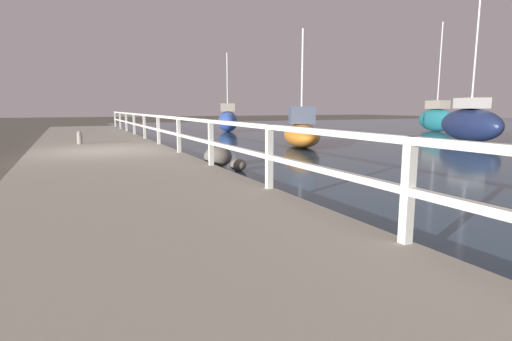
% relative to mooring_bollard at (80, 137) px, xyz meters
% --- Properties ---
extents(ground_plane, '(120.00, 120.00, 0.00)m').
position_rel_mooring_bollard_xyz_m(ground_plane, '(0.59, -2.76, -0.51)').
color(ground_plane, '#4C473D').
extents(dock_walkway, '(4.21, 36.00, 0.27)m').
position_rel_mooring_bollard_xyz_m(dock_walkway, '(0.59, -2.76, -0.37)').
color(dock_walkway, gray).
rests_on(dock_walkway, ground).
extents(railing, '(0.10, 32.50, 1.05)m').
position_rel_mooring_bollard_xyz_m(railing, '(2.59, -2.76, 0.47)').
color(railing, silver).
rests_on(railing, dock_walkway).
extents(boulder_mid_strip, '(0.75, 0.68, 0.57)m').
position_rel_mooring_bollard_xyz_m(boulder_mid_strip, '(3.24, -5.84, -0.22)').
color(boulder_mid_strip, '#666056').
rests_on(boulder_mid_strip, ground).
extents(boulder_far_strip, '(0.42, 0.38, 0.32)m').
position_rel_mooring_bollard_xyz_m(boulder_far_strip, '(3.16, -5.66, -0.35)').
color(boulder_far_strip, gray).
rests_on(boulder_far_strip, ground).
extents(boulder_water_edge, '(0.41, 0.37, 0.31)m').
position_rel_mooring_bollard_xyz_m(boulder_water_edge, '(3.47, -6.68, -0.35)').
color(boulder_water_edge, '#666056').
rests_on(boulder_water_edge, ground).
extents(mooring_bollard, '(0.19, 0.19, 0.48)m').
position_rel_mooring_bollard_xyz_m(mooring_bollard, '(0.00, 0.00, 0.00)').
color(mooring_bollard, gray).
rests_on(mooring_bollard, dock_walkway).
extents(sailboat_navy, '(2.80, 4.53, 7.74)m').
position_rel_mooring_bollard_xyz_m(sailboat_navy, '(16.56, -3.19, 0.35)').
color(sailboat_navy, '#192347').
rests_on(sailboat_navy, water_surface).
extents(sailboat_blue, '(2.16, 3.44, 5.05)m').
position_rel_mooring_bollard_xyz_m(sailboat_blue, '(9.20, 8.94, 0.24)').
color(sailboat_blue, '#2D4C9E').
rests_on(sailboat_blue, water_surface).
extents(sailboat_teal, '(2.06, 3.99, 7.04)m').
position_rel_mooring_bollard_xyz_m(sailboat_teal, '(21.98, 3.39, 0.38)').
color(sailboat_teal, '#1E707A').
rests_on(sailboat_teal, water_surface).
extents(sailboat_orange, '(2.87, 4.23, 4.61)m').
position_rel_mooring_bollard_xyz_m(sailboat_orange, '(8.18, -1.98, 0.07)').
color(sailboat_orange, orange).
rests_on(sailboat_orange, water_surface).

